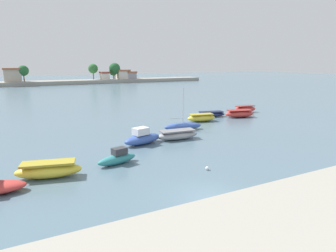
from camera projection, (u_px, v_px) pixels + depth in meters
ground_plane at (209, 199)px, 18.90m from camera, size 400.00×400.00×0.00m
seawall_embankment at (286, 233)px, 13.46m from camera, size 96.40×5.87×1.98m
moored_boat_1 at (49, 170)px, 22.38m from camera, size 5.13×2.76×1.24m
moored_boat_2 at (117, 158)px, 25.41m from camera, size 3.81×1.85×1.40m
moored_boat_3 at (142, 138)px, 31.56m from camera, size 4.90×2.92×1.84m
moored_boat_4 at (177, 135)px, 33.56m from camera, size 5.10×2.18×1.08m
moored_boat_5 at (183, 126)px, 38.14m from camera, size 5.25×2.20×5.44m
moored_boat_6 at (201, 118)px, 43.70m from camera, size 4.55×2.48×1.14m
moored_boat_7 at (211, 114)px, 47.48m from camera, size 5.00×2.57×0.87m
moored_boat_8 at (239, 114)px, 46.97m from camera, size 5.04×2.89×1.19m
moored_boat_9 at (245, 109)px, 51.45m from camera, size 4.44×1.66×1.21m
mooring_buoy_0 at (207, 168)px, 24.03m from camera, size 0.30×0.30×0.30m
distant_shoreline at (49, 80)px, 114.70m from camera, size 136.64×9.74×8.39m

